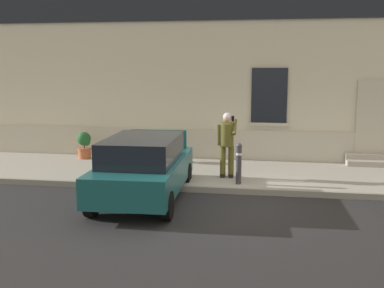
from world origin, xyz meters
TOP-DOWN VIEW (x-y plane):
  - ground_plane at (0.00, 0.00)m, footprint 80.00×80.00m
  - sidewalk at (0.00, 2.80)m, footprint 24.00×3.60m
  - curb_edge at (0.00, 0.94)m, footprint 24.00×0.12m
  - building_facade at (0.01, 5.29)m, footprint 24.00×1.52m
  - entrance_stoop at (4.03, 4.33)m, footprint 1.71×0.64m
  - hatchback_car_teal at (-1.99, 0.07)m, footprint 1.90×4.12m
  - bollard_near_person at (0.12, 1.35)m, footprint 0.15×0.15m
  - bollard_far_left at (-2.94, 1.35)m, footprint 0.15×0.15m
  - person_on_phone at (-0.24, 1.98)m, footprint 0.51×0.48m
  - planter_terracotta at (-5.01, 3.91)m, footprint 0.44×0.44m
  - planter_charcoal at (-2.43, 3.81)m, footprint 0.44×0.44m

SIDE VIEW (x-z plane):
  - ground_plane at x=0.00m, z-range 0.00..0.00m
  - sidewalk at x=0.00m, z-range 0.00..0.15m
  - curb_edge at x=0.00m, z-range 0.00..0.15m
  - entrance_stoop at x=4.03m, z-range 0.12..0.44m
  - planter_terracotta at x=-5.01m, z-range 0.18..1.04m
  - planter_charcoal at x=-2.43m, z-range 0.18..1.04m
  - bollard_near_person at x=0.12m, z-range 0.19..1.24m
  - bollard_far_left at x=-2.94m, z-range 0.19..1.24m
  - hatchback_car_teal at x=-1.99m, z-range 0.04..1.54m
  - person_on_phone at x=-0.24m, z-range 0.28..2.03m
  - building_facade at x=0.01m, z-range -0.02..7.48m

